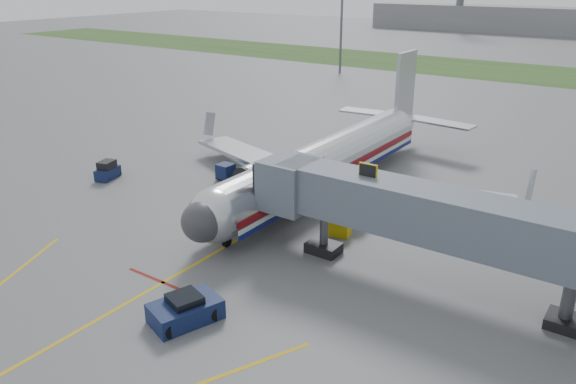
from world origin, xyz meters
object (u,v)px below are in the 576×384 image
Objects in this scene: pushback_tug at (185,310)px; ramp_worker at (252,197)px; belt_loader at (289,172)px; baggage_tug at (107,171)px; airliner at (327,161)px.

ramp_worker is (-7.00, 14.71, 0.13)m from pushback_tug.
ramp_worker is at bearing 115.44° from pushback_tug.
belt_loader is at bearing 110.92° from pushback_tug.
belt_loader reaches higher than ramp_worker.
baggage_tug is at bearing 150.67° from pushback_tug.
ramp_worker is at bearing -114.40° from airliner.
pushback_tug is 23.69m from belt_loader.
airliner is 7.51m from ramp_worker.
pushback_tug is at bearing -29.33° from baggage_tug.
baggage_tug is at bearing -153.42° from airliner.
airliner reaches higher than baggage_tug.
belt_loader is at bearing 65.65° from ramp_worker.
pushback_tug is at bearing -100.04° from ramp_worker.
baggage_tug is 15.15m from ramp_worker.
baggage_tug is (-21.96, 12.34, 0.10)m from pushback_tug.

